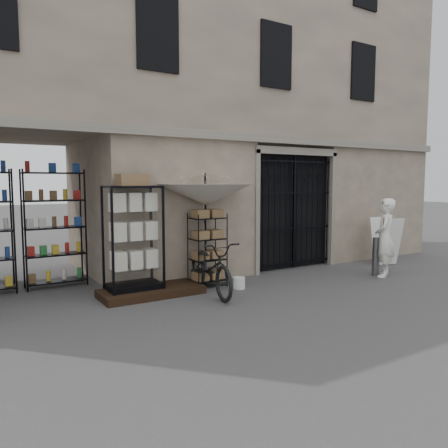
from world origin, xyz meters
TOP-DOWN VIEW (x-y plane):
  - ground at (0.00, 0.00)m, footprint 80.00×80.00m
  - main_building at (0.00, 4.00)m, footprint 14.00×4.00m
  - shop_recess at (-4.50, 2.80)m, footprint 3.00×1.70m
  - shop_shelving at (-4.55, 3.30)m, footprint 2.70×0.50m
  - iron_gate at (1.75, 2.28)m, footprint 2.50×0.21m
  - step_platform at (-2.40, 1.55)m, footprint 2.00×0.90m
  - display_cabinet at (-2.71, 1.66)m, footprint 1.02×0.65m
  - wire_rack at (-1.09, 1.61)m, footprint 0.70×0.51m
  - market_umbrella at (-1.06, 1.74)m, footprint 2.24×2.27m
  - white_bucket at (-0.62, 1.09)m, footprint 0.29×0.29m
  - bicycle at (-1.34, 1.04)m, footprint 0.86×1.17m
  - steel_bollard at (2.89, 0.46)m, footprint 0.18×0.18m
  - shopkeeper at (2.96, 0.28)m, footprint 1.62×1.91m
  - easel_sign at (4.23, 1.22)m, footprint 0.74×0.81m

SIDE VIEW (x-z plane):
  - ground at x=0.00m, z-range 0.00..0.00m
  - bicycle at x=-1.34m, z-range -1.03..1.03m
  - shopkeeper at x=2.96m, z-range -0.22..0.22m
  - step_platform at x=-2.40m, z-range 0.00..0.15m
  - white_bucket at x=-0.62m, z-range 0.00..0.24m
  - steel_bollard at x=2.89m, z-range 0.00..0.91m
  - easel_sign at x=4.23m, z-range 0.02..1.28m
  - wire_rack at x=-1.09m, z-range -0.02..1.55m
  - display_cabinet at x=-2.71m, z-range -0.04..2.14m
  - shop_shelving at x=-4.55m, z-range 0.00..2.50m
  - iron_gate at x=1.75m, z-range 0.00..3.00m
  - shop_recess at x=-4.50m, z-range 0.00..3.00m
  - market_umbrella at x=-1.06m, z-range 0.64..3.54m
  - main_building at x=0.00m, z-range 0.00..9.00m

